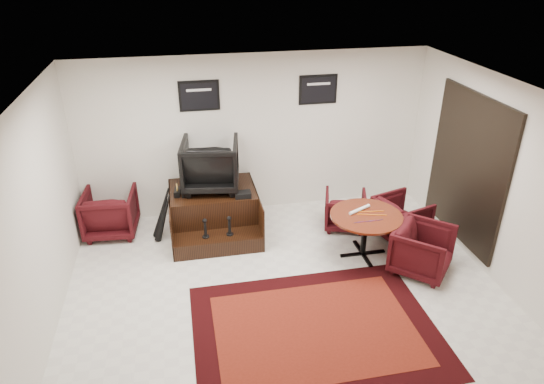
{
  "coord_description": "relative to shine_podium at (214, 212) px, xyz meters",
  "views": [
    {
      "loc": [
        -1.25,
        -5.3,
        4.3
      ],
      "look_at": [
        -0.01,
        0.9,
        1.1
      ],
      "focal_mm": 32.0,
      "sensor_mm": 36.0,
      "label": 1
    }
  ],
  "objects": [
    {
      "name": "ground",
      "position": [
        0.82,
        -1.83,
        -0.34
      ],
      "size": [
        6.0,
        6.0,
        0.0
      ],
      "primitive_type": "plane",
      "color": "beige",
      "rests_on": "ground"
    },
    {
      "name": "room_shell",
      "position": [
        1.22,
        -1.71,
        1.45
      ],
      "size": [
        6.02,
        5.02,
        2.81
      ],
      "color": "silver",
      "rests_on": "ground"
    },
    {
      "name": "area_rug",
      "position": [
        1.01,
        -2.68,
        -0.33
      ],
      "size": [
        3.03,
        2.27,
        0.01
      ],
      "color": "black",
      "rests_on": "ground"
    },
    {
      "name": "shine_podium",
      "position": [
        0.0,
        0.0,
        0.0
      ],
      "size": [
        1.42,
        1.46,
        0.73
      ],
      "color": "black",
      "rests_on": "ground"
    },
    {
      "name": "shine_chair",
      "position": [
        0.0,
        0.15,
        0.85
      ],
      "size": [
        1.01,
        0.96,
        0.92
      ],
      "primitive_type": "imported",
      "rotation": [
        0.0,
        0.0,
        2.99
      ],
      "color": "black",
      "rests_on": "shine_podium"
    },
    {
      "name": "shoes_pair",
      "position": [
        -0.5,
        -0.02,
        0.44
      ],
      "size": [
        0.24,
        0.27,
        0.09
      ],
      "color": "black",
      "rests_on": "shine_podium"
    },
    {
      "name": "polish_kit",
      "position": [
        0.46,
        -0.3,
        0.44
      ],
      "size": [
        0.26,
        0.19,
        0.09
      ],
      "primitive_type": "cube",
      "rotation": [
        0.0,
        0.0,
        -0.05
      ],
      "color": "black",
      "rests_on": "shine_podium"
    },
    {
      "name": "umbrella_black",
      "position": [
        -0.82,
        -0.18,
        0.09
      ],
      "size": [
        0.32,
        0.12,
        0.86
      ],
      "primitive_type": null,
      "color": "black",
      "rests_on": "ground"
    },
    {
      "name": "umbrella_hooked",
      "position": [
        -0.84,
        -0.04,
        0.12
      ],
      "size": [
        0.34,
        0.13,
        0.91
      ],
      "primitive_type": null,
      "color": "black",
      "rests_on": "ground"
    },
    {
      "name": "armchair_side",
      "position": [
        -1.69,
        0.24,
        0.08
      ],
      "size": [
        0.87,
        0.83,
        0.84
      ],
      "primitive_type": "imported",
      "rotation": [
        0.0,
        0.0,
        3.06
      ],
      "color": "black",
      "rests_on": "ground"
    },
    {
      "name": "meeting_table",
      "position": [
        2.2,
        -1.2,
        0.28
      ],
      "size": [
        1.08,
        1.08,
        0.71
      ],
      "color": "#431409",
      "rests_on": "ground"
    },
    {
      "name": "table_chair_back",
      "position": [
        2.19,
        -0.32,
        0.01
      ],
      "size": [
        0.83,
        0.8,
        0.69
      ],
      "primitive_type": "imported",
      "rotation": [
        0.0,
        0.0,
        2.84
      ],
      "color": "black",
      "rests_on": "ground"
    },
    {
      "name": "table_chair_window",
      "position": [
        2.99,
        -0.8,
        0.04
      ],
      "size": [
        0.88,
        0.91,
        0.76
      ],
      "primitive_type": "imported",
      "rotation": [
        0.0,
        0.0,
        1.86
      ],
      "color": "black",
      "rests_on": "ground"
    },
    {
      "name": "table_chair_corner",
      "position": [
        2.87,
        -1.77,
        0.06
      ],
      "size": [
        1.06,
        1.06,
        0.8
      ],
      "primitive_type": "imported",
      "rotation": [
        0.0,
        0.0,
        0.83
      ],
      "color": "black",
      "rests_on": "ground"
    },
    {
      "name": "paper_roll",
      "position": [
        2.14,
        -1.06,
        0.4
      ],
      "size": [
        0.4,
        0.23,
        0.05
      ],
      "primitive_type": "cylinder",
      "rotation": [
        0.0,
        1.57,
        0.47
      ],
      "color": "white",
      "rests_on": "meeting_table"
    },
    {
      "name": "table_clutter",
      "position": [
        2.25,
        -1.23,
        0.38
      ],
      "size": [
        0.57,
        0.32,
        0.01
      ],
      "color": "orange",
      "rests_on": "meeting_table"
    }
  ]
}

